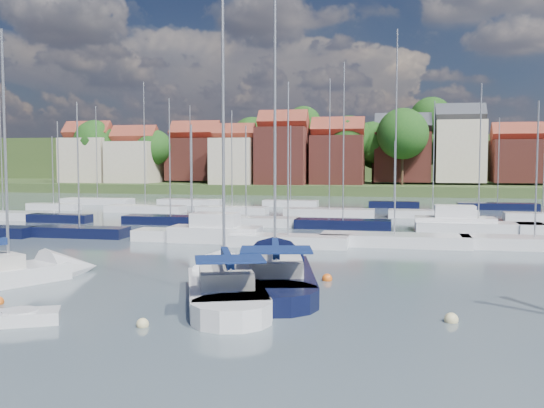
# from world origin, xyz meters

# --- Properties ---
(ground) EXTENTS (260.00, 260.00, 0.00)m
(ground) POSITION_xyz_m (0.00, 40.00, 0.00)
(ground) COLOR #43535B
(ground) RESTS_ON ground
(sailboat_left) EXTENTS (7.22, 10.18, 13.85)m
(sailboat_left) POSITION_xyz_m (-10.57, 3.08, 0.36)
(sailboat_left) COLOR silver
(sailboat_left) RESTS_ON ground
(sailboat_centre) EXTENTS (7.13, 12.42, 16.35)m
(sailboat_centre) POSITION_xyz_m (0.42, 2.63, 0.35)
(sailboat_centre) COLOR silver
(sailboat_centre) RESTS_ON ground
(sailboat_navy) EXTENTS (6.55, 14.32, 19.08)m
(sailboat_navy) POSITION_xyz_m (2.11, 6.56, 0.34)
(sailboat_navy) COLOR black
(sailboat_navy) RESTS_ON ground
(tender) EXTENTS (3.19, 2.50, 0.62)m
(tender) POSITION_xyz_m (-5.66, -4.15, 0.24)
(tender) COLOR silver
(tender) RESTS_ON ground
(buoy_d) EXTENTS (0.47, 0.47, 0.47)m
(buoy_d) POSITION_xyz_m (-0.88, -3.59, 0.00)
(buoy_d) COLOR beige
(buoy_d) RESTS_ON ground
(buoy_e) EXTENTS (0.54, 0.54, 0.54)m
(buoy_e) POSITION_xyz_m (4.90, 6.64, 0.00)
(buoy_e) COLOR #D85914
(buoy_e) RESTS_ON ground
(buoy_f) EXTENTS (0.55, 0.55, 0.55)m
(buoy_f) POSITION_xyz_m (10.56, -0.51, 0.00)
(buoy_f) COLOR beige
(buoy_f) RESTS_ON ground
(marina_field) EXTENTS (79.62, 41.41, 15.93)m
(marina_field) POSITION_xyz_m (1.91, 35.15, 0.43)
(marina_field) COLOR silver
(marina_field) RESTS_ON ground
(far_shore_town) EXTENTS (212.46, 90.00, 22.27)m
(far_shore_town) POSITION_xyz_m (2.23, 132.67, 4.61)
(far_shore_town) COLOR #3E5028
(far_shore_town) RESTS_ON ground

